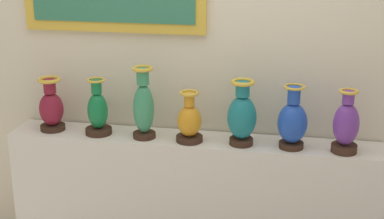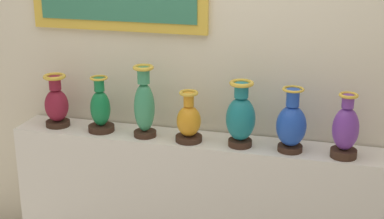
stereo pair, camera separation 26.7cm
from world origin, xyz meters
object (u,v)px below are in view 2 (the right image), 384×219
at_px(vase_amber, 189,121).
at_px(vase_burgundy, 56,104).
at_px(vase_jade, 144,105).
at_px(vase_sapphire, 291,125).
at_px(vase_violet, 345,130).
at_px(vase_teal, 241,117).
at_px(vase_emerald, 100,110).

bearing_deg(vase_amber, vase_burgundy, 177.71).
xyz_separation_m(vase_burgundy, vase_jade, (0.59, -0.02, 0.05)).
bearing_deg(vase_sapphire, vase_violet, -2.16).
relative_size(vase_burgundy, vase_teal, 0.86).
bearing_deg(vase_jade, vase_sapphire, -0.24).
bearing_deg(vase_burgundy, vase_sapphire, -1.13).
bearing_deg(vase_burgundy, vase_teal, -1.41).
height_order(vase_emerald, vase_jade, vase_jade).
relative_size(vase_burgundy, vase_sapphire, 0.90).
distance_m(vase_amber, vase_violet, 0.87).
xyz_separation_m(vase_jade, vase_amber, (0.27, -0.01, -0.07)).
height_order(vase_emerald, vase_amber, vase_emerald).
xyz_separation_m(vase_amber, vase_sapphire, (0.58, 0.01, 0.03)).
relative_size(vase_burgundy, vase_emerald, 0.97).
bearing_deg(vase_burgundy, vase_violet, -1.30).
height_order(vase_jade, vase_sapphire, vase_jade).
distance_m(vase_jade, vase_violet, 1.15).
relative_size(vase_teal, vase_sapphire, 1.05).
bearing_deg(vase_emerald, vase_violet, -1.02).
distance_m(vase_burgundy, vase_sapphire, 1.44).
height_order(vase_teal, vase_violet, vase_teal).
relative_size(vase_burgundy, vase_amber, 1.09).
distance_m(vase_burgundy, vase_violet, 1.73).
distance_m(vase_teal, vase_sapphire, 0.28).
xyz_separation_m(vase_emerald, vase_sapphire, (1.14, -0.01, 0.02)).
distance_m(vase_sapphire, vase_violet, 0.29).
bearing_deg(vase_emerald, vase_sapphire, -0.74).
xyz_separation_m(vase_amber, vase_violet, (0.87, -0.00, 0.03)).
bearing_deg(vase_burgundy, vase_jade, -2.42).
bearing_deg(vase_emerald, vase_jade, -2.21).
height_order(vase_burgundy, vase_emerald, vase_emerald).
relative_size(vase_jade, vase_sapphire, 1.18).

